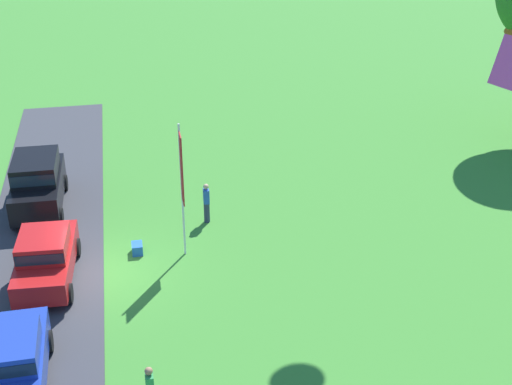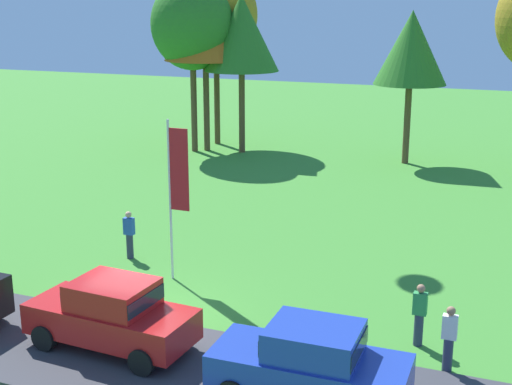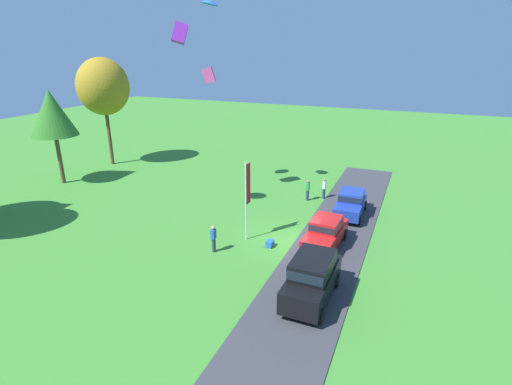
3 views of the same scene
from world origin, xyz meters
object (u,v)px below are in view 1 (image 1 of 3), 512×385
at_px(car_suv_mid_row, 37,181).
at_px(car_sedan_far_end, 11,362).
at_px(person_on_lawn, 206,203).
at_px(car_sedan_by_flagpole, 45,256).
at_px(cooler_box, 137,248).
at_px(flag_banner, 182,177).

distance_m(car_suv_mid_row, car_sedan_far_end, 11.18).
bearing_deg(person_on_lawn, car_sedan_far_end, -37.28).
relative_size(car_sedan_by_flagpole, person_on_lawn, 2.63).
height_order(car_sedan_by_flagpole, cooler_box, car_sedan_by_flagpole).
relative_size(car_suv_mid_row, person_on_lawn, 2.71).
bearing_deg(cooler_box, flag_banner, 70.78).
xyz_separation_m(car_sedan_by_flagpole, flag_banner, (-0.68, 4.93, 2.28)).
height_order(car_suv_mid_row, cooler_box, car_suv_mid_row).
bearing_deg(car_sedan_by_flagpole, flag_banner, 97.85).
distance_m(person_on_lawn, cooler_box, 3.54).
height_order(car_suv_mid_row, flag_banner, flag_banner).
bearing_deg(car_suv_mid_row, person_on_lawn, 69.89).
bearing_deg(cooler_box, person_on_lawn, 123.26).
distance_m(person_on_lawn, flag_banner, 3.69).
relative_size(person_on_lawn, cooler_box, 3.05).
xyz_separation_m(car_suv_mid_row, flag_banner, (4.98, 5.59, 2.03)).
height_order(car_sedan_by_flagpole, flag_banner, flag_banner).
distance_m(car_suv_mid_row, person_on_lawn, 7.18).
xyz_separation_m(car_suv_mid_row, car_sedan_by_flagpole, (5.66, 0.66, -0.25)).
bearing_deg(cooler_box, car_suv_mid_row, -138.78).
bearing_deg(car_sedan_far_end, cooler_box, 151.27).
bearing_deg(car_sedan_by_flagpole, car_suv_mid_row, -173.35).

